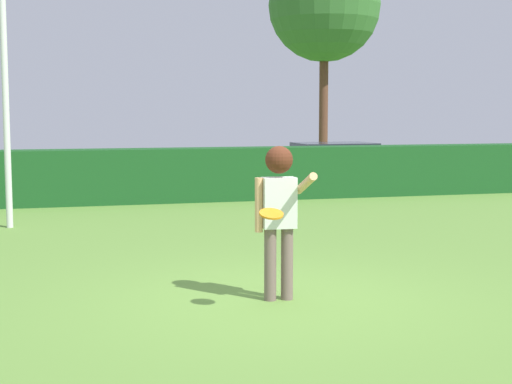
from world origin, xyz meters
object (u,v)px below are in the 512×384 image
object	(u,v)px
person	(279,204)
oak_tree	(324,6)
parked_car_white	(334,162)
lamppost	(3,29)
frisbee	(271,214)

from	to	relation	value
person	oak_tree	world-z (taller)	oak_tree
parked_car_white	lamppost	bearing A→B (deg)	-145.92
frisbee	lamppost	distance (m)	8.21
lamppost	oak_tree	world-z (taller)	oak_tree
lamppost	oak_tree	size ratio (longest dim) A/B	0.85
person	lamppost	world-z (taller)	lamppost
person	oak_tree	bearing A→B (deg)	68.38
person	oak_tree	size ratio (longest dim) A/B	0.23
lamppost	person	bearing A→B (deg)	-63.75
parked_car_white	oak_tree	bearing A→B (deg)	73.40
person	frisbee	distance (m)	0.67
lamppost	frisbee	bearing A→B (deg)	-67.52
person	parked_car_white	bearing A→B (deg)	66.43
frisbee	oak_tree	world-z (taller)	oak_tree
frisbee	parked_car_white	world-z (taller)	parked_car_white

